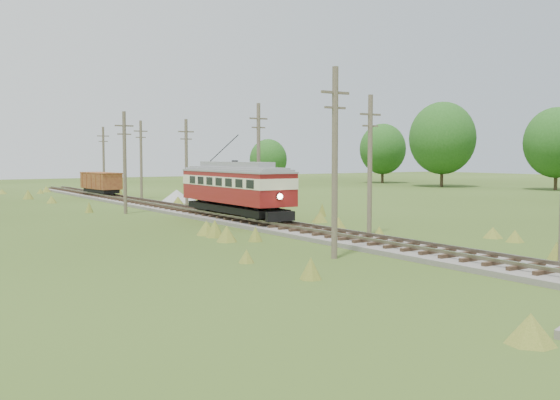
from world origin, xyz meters
TOP-DOWN VIEW (x-y plane):
  - railbed_main at (0.00, 34.00)m, footprint 3.60×96.00m
  - streetcar at (-0.00, 29.10)m, footprint 3.39×12.90m
  - gondola at (0.00, 61.07)m, footprint 2.86×7.44m
  - gravel_pile at (4.56, 49.38)m, footprint 3.71×3.94m
  - utility_pole_r_2 at (3.30, 18.00)m, footprint 1.60×0.30m
  - utility_pole_r_3 at (3.20, 31.00)m, footprint 1.60×0.30m
  - utility_pole_r_4 at (3.00, 44.00)m, footprint 1.60×0.30m
  - utility_pole_r_5 at (3.40, 57.00)m, footprint 1.60×0.30m
  - utility_pole_r_6 at (3.20, 70.00)m, footprint 1.60×0.30m
  - utility_pole_l_a at (-4.20, 12.00)m, footprint 1.60×0.30m
  - utility_pole_l_b at (-4.50, 40.00)m, footprint 1.60×0.30m
  - tree_right_3 at (60.00, 42.00)m, footprint 9.24×9.24m
  - tree_right_4 at (54.00, 58.00)m, footprint 10.50×10.50m
  - tree_right_5 at (56.00, 74.00)m, footprint 8.40×8.40m
  - tree_mid_b at (30.00, 72.00)m, footprint 5.88×5.88m

SIDE VIEW (x-z plane):
  - railbed_main at x=0.00m, z-range -0.09..0.48m
  - gravel_pile at x=4.56m, z-range -0.04..1.31m
  - gondola at x=0.00m, z-range 0.66..3.08m
  - streetcar at x=0.00m, z-range -0.23..5.64m
  - utility_pole_r_4 at x=3.00m, z-range 0.12..8.52m
  - tree_mid_b at x=30.00m, z-range 0.54..8.12m
  - utility_pole_r_2 at x=3.30m, z-range 0.12..8.72m
  - utility_pole_l_b at x=-4.50m, z-range 0.12..8.72m
  - utility_pole_r_6 at x=3.20m, z-range 0.12..8.82m
  - utility_pole_r_5 at x=3.40m, z-range 0.13..9.03m
  - utility_pole_r_3 at x=3.20m, z-range 0.13..9.13m
  - utility_pole_l_a at x=-4.20m, z-range 0.13..9.13m
  - tree_right_5 at x=56.00m, z-range 0.78..11.60m
  - tree_right_3 at x=60.00m, z-range 0.86..12.77m
  - tree_right_4 at x=54.00m, z-range 0.98..14.51m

